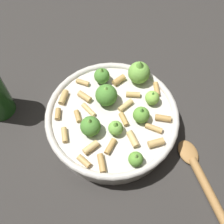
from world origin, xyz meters
TOP-DOWN VIEW (x-y plane):
  - ground_plane at (0.00, 0.00)m, footprint 2.40×2.40m
  - cooking_pan at (-0.00, 0.00)m, footprint 0.26×0.26m
  - wooden_spoon at (0.10, 0.19)m, footprint 0.21×0.13m

SIDE VIEW (x-z plane):
  - ground_plane at x=0.00m, z-range 0.00..0.00m
  - wooden_spoon at x=0.10m, z-range 0.00..0.02m
  - cooking_pan at x=0.00m, z-range -0.02..0.09m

